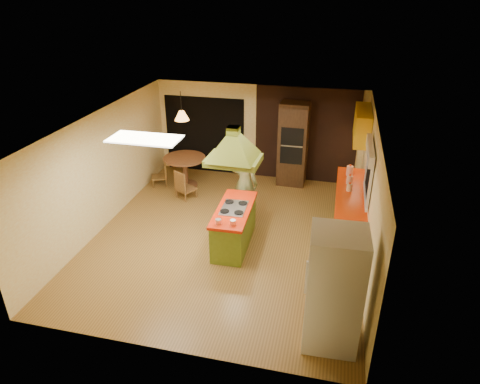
% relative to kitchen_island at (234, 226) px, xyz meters
% --- Properties ---
extents(ground, '(6.50, 6.50, 0.00)m').
position_rel_kitchen_island_xyz_m(ground, '(-0.20, 0.27, -0.42)').
color(ground, olive).
rests_on(ground, ground).
extents(room_walls, '(5.50, 6.50, 6.50)m').
position_rel_kitchen_island_xyz_m(room_walls, '(-0.20, 0.27, 0.83)').
color(room_walls, '#FFF1B6').
rests_on(room_walls, ground).
extents(ceiling_plane, '(6.50, 6.50, 0.00)m').
position_rel_kitchen_island_xyz_m(ceiling_plane, '(-0.20, 0.27, 2.08)').
color(ceiling_plane, silver).
rests_on(ceiling_plane, room_walls).
extents(brick_panel, '(2.64, 0.03, 2.50)m').
position_rel_kitchen_island_xyz_m(brick_panel, '(1.05, 3.50, 0.83)').
color(brick_panel, '#381E14').
rests_on(brick_panel, ground).
extents(nook_opening, '(2.20, 0.03, 2.10)m').
position_rel_kitchen_island_xyz_m(nook_opening, '(-1.70, 3.50, 0.63)').
color(nook_opening, black).
rests_on(nook_opening, ground).
extents(right_counter, '(0.62, 3.05, 0.92)m').
position_rel_kitchen_island_xyz_m(right_counter, '(2.25, 0.87, 0.04)').
color(right_counter, olive).
rests_on(right_counter, ground).
extents(upper_cabinets, '(0.34, 1.40, 0.70)m').
position_rel_kitchen_island_xyz_m(upper_cabinets, '(2.37, 2.47, 1.53)').
color(upper_cabinets, yellow).
rests_on(upper_cabinets, room_walls).
extents(window_right, '(0.12, 1.35, 1.06)m').
position_rel_kitchen_island_xyz_m(window_right, '(2.50, 0.67, 1.35)').
color(window_right, black).
rests_on(window_right, room_walls).
extents(fluor_panel, '(1.20, 0.60, 0.03)m').
position_rel_kitchen_island_xyz_m(fluor_panel, '(-1.30, -0.93, 2.06)').
color(fluor_panel, white).
rests_on(fluor_panel, ceiling_plane).
extents(kitchen_island, '(0.70, 1.66, 0.84)m').
position_rel_kitchen_island_xyz_m(kitchen_island, '(0.00, 0.00, 0.00)').
color(kitchen_island, olive).
rests_on(kitchen_island, ground).
extents(range_hood, '(1.01, 0.74, 0.79)m').
position_rel_kitchen_island_xyz_m(range_hood, '(0.00, -0.00, 1.83)').
color(range_hood, '#616A1A').
rests_on(range_hood, ceiling_plane).
extents(man, '(0.70, 0.55, 1.70)m').
position_rel_kitchen_island_xyz_m(man, '(-0.05, 1.17, 0.43)').
color(man, brown).
rests_on(man, ground).
extents(refrigerator, '(0.81, 0.77, 1.88)m').
position_rel_kitchen_island_xyz_m(refrigerator, '(2.02, -2.22, 0.52)').
color(refrigerator, white).
rests_on(refrigerator, ground).
extents(wall_oven, '(0.74, 0.62, 2.18)m').
position_rel_kitchen_island_xyz_m(wall_oven, '(0.76, 3.22, 0.67)').
color(wall_oven, '#422915').
rests_on(wall_oven, ground).
extents(dining_table, '(1.08, 1.08, 0.80)m').
position_rel_kitchen_island_xyz_m(dining_table, '(-1.91, 2.40, 0.15)').
color(dining_table, brown).
rests_on(dining_table, ground).
extents(chair_left, '(0.52, 0.52, 0.71)m').
position_rel_kitchen_island_xyz_m(chair_left, '(-2.61, 2.30, -0.06)').
color(chair_left, brown).
rests_on(chair_left, ground).
extents(chair_near, '(0.56, 0.56, 0.74)m').
position_rel_kitchen_island_xyz_m(chair_near, '(-1.66, 1.75, -0.05)').
color(chair_near, brown).
rests_on(chair_near, ground).
extents(pendant_lamp, '(0.40, 0.40, 0.23)m').
position_rel_kitchen_island_xyz_m(pendant_lamp, '(-1.91, 2.40, 1.48)').
color(pendant_lamp, '#FF9E3F').
rests_on(pendant_lamp, ceiling_plane).
extents(canister_large, '(0.18, 0.18, 0.22)m').
position_rel_kitchen_island_xyz_m(canister_large, '(2.20, 1.95, 0.61)').
color(canister_large, beige).
rests_on(canister_large, right_counter).
extents(canister_medium, '(0.14, 0.14, 0.18)m').
position_rel_kitchen_island_xyz_m(canister_medium, '(2.20, 1.49, 0.59)').
color(canister_medium, beige).
rests_on(canister_medium, right_counter).
extents(canister_small, '(0.12, 0.12, 0.15)m').
position_rel_kitchen_island_xyz_m(canister_small, '(2.20, 1.14, 0.58)').
color(canister_small, beige).
rests_on(canister_small, right_counter).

